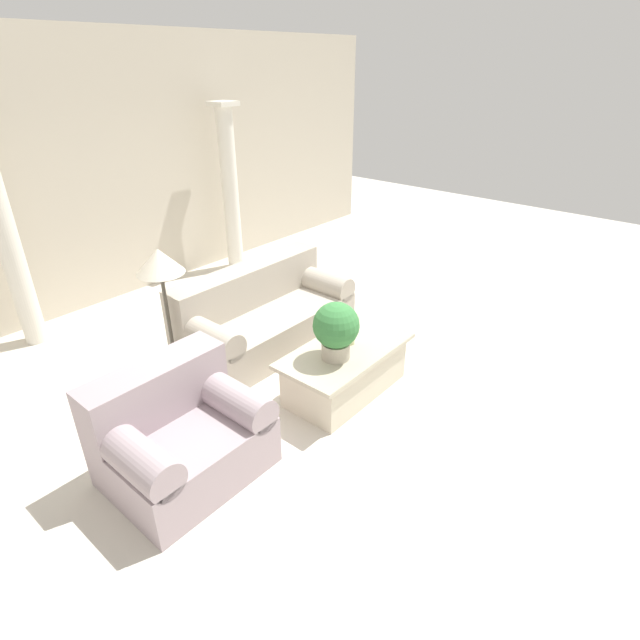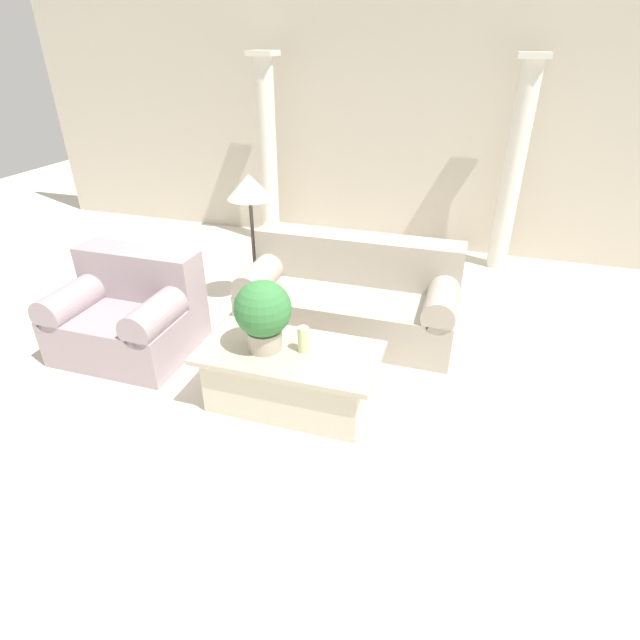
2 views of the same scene
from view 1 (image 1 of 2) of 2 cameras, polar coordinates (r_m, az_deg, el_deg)
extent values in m
plane|color=silver|center=(5.07, -1.36, -6.55)|extent=(16.00, 16.00, 0.00)
cube|color=beige|center=(6.93, -23.04, 15.25)|extent=(10.00, 0.06, 3.20)
cube|color=#ADA393|center=(5.54, -5.91, -0.90)|extent=(1.97, 0.90, 0.42)
cube|color=#ADA393|center=(5.55, -8.26, 3.94)|extent=(1.97, 0.32, 0.44)
cylinder|color=#ADA393|center=(4.93, -13.07, -1.56)|extent=(0.28, 0.90, 0.28)
cylinder|color=#ADA393|center=(5.96, -0.24, 4.50)|extent=(0.28, 0.90, 0.28)
cube|color=#A6949A|center=(4.04, -14.98, -14.27)|extent=(1.12, 0.90, 0.42)
cube|color=#A6949A|center=(3.99, -18.25, -7.61)|extent=(1.12, 0.32, 0.44)
cylinder|color=#A6949A|center=(3.71, -20.88, -13.90)|extent=(0.28, 0.90, 0.28)
cylinder|color=#A6949A|center=(4.05, -10.68, -8.41)|extent=(0.28, 0.90, 0.28)
cube|color=beige|center=(4.76, 2.91, -5.93)|extent=(1.17, 0.61, 0.44)
cube|color=#BCB398|center=(4.63, 2.98, -3.49)|extent=(1.32, 0.69, 0.04)
cylinder|color=#B2A893|center=(4.45, 1.80, -3.45)|extent=(0.26, 0.26, 0.15)
sphere|color=#387A3D|center=(4.32, 1.85, -0.60)|extent=(0.41, 0.41, 0.41)
cylinder|color=beige|center=(4.66, 3.53, -1.63)|extent=(0.08, 0.08, 0.20)
cylinder|color=#4C473D|center=(5.26, -15.97, -6.16)|extent=(0.21, 0.21, 0.03)
cylinder|color=#4C473D|center=(4.97, -16.81, -0.72)|extent=(0.04, 0.04, 1.11)
cone|color=beige|center=(4.71, -17.91, 6.44)|extent=(0.43, 0.43, 0.23)
cylinder|color=silver|center=(6.13, -32.02, 7.31)|extent=(0.23, 0.23, 2.29)
cylinder|color=silver|center=(7.52, -10.22, 14.21)|extent=(0.23, 0.23, 2.29)
cube|color=silver|center=(7.34, -11.04, 23.12)|extent=(0.32, 0.32, 0.06)
camera|label=2|loc=(4.35, 48.16, 13.72)|focal=28.00mm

